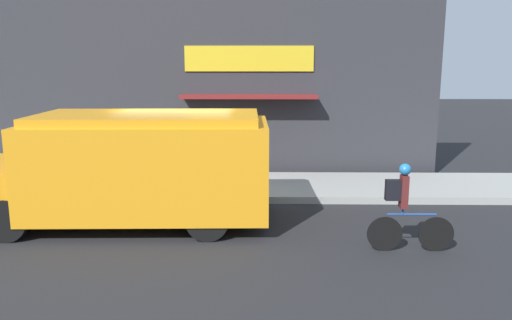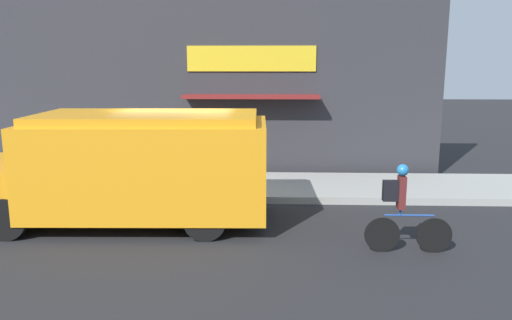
{
  "view_description": "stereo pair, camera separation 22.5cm",
  "coord_description": "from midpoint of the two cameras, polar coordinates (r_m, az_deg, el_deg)",
  "views": [
    {
      "loc": [
        1.99,
        -11.38,
        3.29
      ],
      "look_at": [
        1.82,
        -0.2,
        1.1
      ],
      "focal_mm": 35.0,
      "sensor_mm": 36.0,
      "label": 1
    },
    {
      "loc": [
        2.22,
        -11.37,
        3.29
      ],
      "look_at": [
        1.82,
        -0.2,
        1.1
      ],
      "focal_mm": 35.0,
      "sensor_mm": 36.0,
      "label": 2
    }
  ],
  "objects": [
    {
      "name": "school_bus",
      "position": [
        10.48,
        -14.48,
        -0.8
      ],
      "size": [
        6.11,
        2.87,
        2.29
      ],
      "rotation": [
        0.0,
        0.0,
        0.03
      ],
      "color": "orange",
      "rests_on": "ground_plane"
    },
    {
      "name": "sidewalk",
      "position": [
        13.3,
        -8.25,
        -2.98
      ],
      "size": [
        28.0,
        2.72,
        0.17
      ],
      "color": "#999993",
      "rests_on": "ground_plane"
    },
    {
      "name": "storefront",
      "position": [
        14.66,
        -7.3,
        9.63
      ],
      "size": [
        14.07,
        0.86,
        5.89
      ],
      "color": "#2D2D33",
      "rests_on": "ground_plane"
    },
    {
      "name": "cyclist",
      "position": [
        9.11,
        15.99,
        -5.36
      ],
      "size": [
        1.53,
        0.2,
        1.58
      ],
      "rotation": [
        0.0,
        0.0,
        -0.0
      ],
      "color": "black",
      "rests_on": "ground_plane"
    },
    {
      "name": "ground_plane",
      "position": [
        12.03,
        -9.25,
        -4.94
      ],
      "size": [
        70.0,
        70.0,
        0.0
      ],
      "primitive_type": "plane",
      "color": "#232326"
    }
  ]
}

